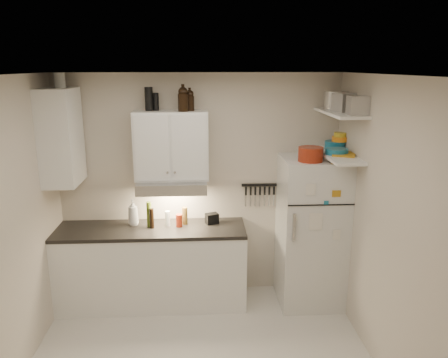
{
  "coord_description": "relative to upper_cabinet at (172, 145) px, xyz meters",
  "views": [
    {
      "loc": [
        0.01,
        -3.4,
        2.67
      ],
      "look_at": [
        0.25,
        0.9,
        1.55
      ],
      "focal_mm": 35.0,
      "sensor_mm": 36.0,
      "label": 1
    }
  ],
  "objects": [
    {
      "name": "base_cabinet",
      "position": [
        -0.25,
        -0.14,
        -1.39
      ],
      "size": [
        2.1,
        0.6,
        0.88
      ],
      "primitive_type": "cube",
      "color": "white",
      "rests_on": "floor"
    },
    {
      "name": "bowl_teal",
      "position": [
        1.8,
        -0.05,
        -0.01
      ],
      "size": [
        0.22,
        0.22,
        0.09
      ],
      "primitive_type": "cylinder",
      "color": "#186989",
      "rests_on": "shelf_lo"
    },
    {
      "name": "bowl_orange",
      "position": [
        1.85,
        -0.07,
        0.07
      ],
      "size": [
        0.18,
        0.18,
        0.05
      ],
      "primitive_type": "cylinder",
      "color": "orange",
      "rests_on": "bowl_teal"
    },
    {
      "name": "right_wall",
      "position": [
        1.91,
        -1.33,
        -0.53
      ],
      "size": [
        0.02,
        3.0,
        2.6
      ],
      "primitive_type": "cube",
      "color": "beige",
      "rests_on": "ground"
    },
    {
      "name": "thermos_b",
      "position": [
        -0.23,
        0.03,
        0.5
      ],
      "size": [
        0.1,
        0.1,
        0.25
      ],
      "primitive_type": "cylinder",
      "rotation": [
        0.0,
        0.0,
        -0.22
      ],
      "color": "black",
      "rests_on": "upper_cabinet"
    },
    {
      "name": "fridge",
      "position": [
        1.55,
        -0.18,
        -0.98
      ],
      "size": [
        0.7,
        0.68,
        1.7
      ],
      "primitive_type": "cube",
      "color": "silver",
      "rests_on": "floor"
    },
    {
      "name": "countertop",
      "position": [
        -0.25,
        -0.14,
        -0.93
      ],
      "size": [
        2.1,
        0.62,
        0.04
      ],
      "primitive_type": "cube",
      "color": "black",
      "rests_on": "base_cabinet"
    },
    {
      "name": "red_jar",
      "position": [
        0.06,
        -0.11,
        -0.83
      ],
      "size": [
        0.09,
        0.09,
        0.14
      ],
      "primitive_type": "cylinder",
      "rotation": [
        0.0,
        0.0,
        -0.31
      ],
      "color": "maroon",
      "rests_on": "countertop"
    },
    {
      "name": "shelf_hi",
      "position": [
        1.75,
        -0.31,
        0.38
      ],
      "size": [
        0.3,
        0.95,
        0.03
      ],
      "primitive_type": "cube",
      "color": "white",
      "rests_on": "right_wall"
    },
    {
      "name": "tin_b",
      "position": [
        1.81,
        -0.63,
        0.48
      ],
      "size": [
        0.19,
        0.19,
        0.18
      ],
      "primitive_type": "cube",
      "rotation": [
        0.0,
        0.0,
        -0.04
      ],
      "color": "#AAAAAD",
      "rests_on": "shelf_hi"
    },
    {
      "name": "knife_strip",
      "position": [
        1.0,
        0.15,
        -0.51
      ],
      "size": [
        0.42,
        0.02,
        0.03
      ],
      "primitive_type": "cube",
      "color": "black",
      "rests_on": "back_wall"
    },
    {
      "name": "stock_pot",
      "position": [
        1.78,
        -0.05,
        0.48
      ],
      "size": [
        0.31,
        0.31,
        0.19
      ],
      "primitive_type": "cylinder",
      "rotation": [
        0.0,
        0.0,
        -0.18
      ],
      "color": "silver",
      "rests_on": "shelf_hi"
    },
    {
      "name": "shelf_lo",
      "position": [
        1.75,
        -0.31,
        -0.07
      ],
      "size": [
        0.3,
        0.95,
        0.03
      ],
      "primitive_type": "cube",
      "color": "white",
      "rests_on": "right_wall"
    },
    {
      "name": "vinegar_bottle",
      "position": [
        -0.23,
        -0.13,
        -0.79
      ],
      "size": [
        0.06,
        0.06,
        0.23
      ],
      "primitive_type": "cylinder",
      "rotation": [
        0.0,
        0.0,
        0.35
      ],
      "color": "black",
      "rests_on": "countertop"
    },
    {
      "name": "upper_cabinet",
      "position": [
        0.0,
        0.0,
        0.0
      ],
      "size": [
        0.8,
        0.33,
        0.75
      ],
      "primitive_type": "cube",
      "color": "white",
      "rests_on": "back_wall"
    },
    {
      "name": "side_jar",
      "position": [
        -1.12,
        -0.06,
        0.7
      ],
      "size": [
        0.13,
        0.13,
        0.15
      ],
      "primitive_type": "cylinder",
      "rotation": [
        0.0,
        0.0,
        -0.15
      ],
      "color": "silver",
      "rests_on": "side_cabinet"
    },
    {
      "name": "bowl_yellow",
      "position": [
        1.85,
        -0.07,
        0.11
      ],
      "size": [
        0.14,
        0.14,
        0.04
      ],
      "primitive_type": "cylinder",
      "color": "gold",
      "rests_on": "bowl_orange"
    },
    {
      "name": "side_cabinet",
      "position": [
        -1.14,
        -0.14,
        0.12
      ],
      "size": [
        0.33,
        0.55,
        1.0
      ],
      "primitive_type": "cube",
      "color": "white",
      "rests_on": "left_wall"
    },
    {
      "name": "growler_b",
      "position": [
        0.21,
        0.01,
        0.49
      ],
      "size": [
        0.11,
        0.11,
        0.23
      ],
      "primitive_type": null,
      "rotation": [
        0.0,
        0.0,
        -0.2
      ],
      "color": "black",
      "rests_on": "upper_cabinet"
    },
    {
      "name": "left_wall",
      "position": [
        -1.31,
        -1.33,
        -0.53
      ],
      "size": [
        0.02,
        3.0,
        2.6
      ],
      "primitive_type": "cube",
      "color": "beige",
      "rests_on": "ground"
    },
    {
      "name": "caddy",
      "position": [
        0.43,
        -0.03,
        -0.85
      ],
      "size": [
        0.16,
        0.14,
        0.12
      ],
      "primitive_type": "cube",
      "rotation": [
        0.0,
        0.0,
        0.37
      ],
      "color": "black",
      "rests_on": "countertop"
    },
    {
      "name": "book_stack",
      "position": [
        1.8,
        -0.38,
        -0.08
      ],
      "size": [
        0.31,
        0.34,
        0.09
      ],
      "primitive_type": "cube",
      "rotation": [
        0.0,
        0.0,
        -0.42
      ],
      "color": "#BA7F17",
      "rests_on": "fridge"
    },
    {
      "name": "growler_a",
      "position": [
        0.14,
        -0.06,
        0.51
      ],
      "size": [
        0.15,
        0.15,
        0.26
      ],
      "primitive_type": null,
      "rotation": [
        0.0,
        0.0,
        -0.41
      ],
      "color": "black",
      "rests_on": "upper_cabinet"
    },
    {
      "name": "oil_bottle",
      "position": [
        -0.27,
        -0.09,
        -0.76
      ],
      "size": [
        0.06,
        0.06,
        0.29
      ],
      "primitive_type": "cylinder",
      "rotation": [
        0.0,
        0.0,
        0.04
      ],
      "color": "#475B16",
      "rests_on": "countertop"
    },
    {
      "name": "dutch_oven",
      "position": [
        1.46,
        -0.33,
        -0.05
      ],
      "size": [
        0.34,
        0.34,
        0.15
      ],
      "primitive_type": "cylinder",
      "rotation": [
        0.0,
        0.0,
        0.41
      ],
      "color": "maroon",
      "rests_on": "fridge"
    },
    {
      "name": "spice_jar",
      "position": [
        1.64,
        -0.31,
        -0.08
      ],
      "size": [
        0.06,
        0.06,
        0.09
      ],
      "primitive_type": "cylinder",
      "rotation": [
        0.0,
        0.0,
        -0.11
      ],
      "color": "silver",
      "rests_on": "fridge"
    },
    {
      "name": "back_wall",
      "position": [
        0.3,
        0.18,
        -0.53
      ],
      "size": [
        3.2,
        0.02,
        2.6
      ],
      "primitive_type": "cube",
      "color": "beige",
      "rests_on": "ground"
    },
    {
      "name": "tin_a",
      "position": [
        1.78,
        -0.31,
        0.48
      ],
      "size": [
        0.24,
        0.23,
        0.19
      ],
      "primitive_type": "cube",
      "rotation": [
        0.0,
        0.0,
        0.44
      ],
      "color": "#AAAAAD",
      "rests_on": "shelf_hi"
    },
    {
      "name": "range_hood",
      "position": [
        0.0,
        -0.06,
        -0.44
      ],
      "size": [
        0.76,
        0.46,
        0.12
      ],
      "primitive_type": "cube",
      "color": "silver",
      "rests_on": "back_wall"
    },
    {
      "name": "ceiling",
      "position": [
        0.3,
        -1.33,
        0.78
      ],
      "size": [
        3.2,
        3.0,
        0.02
      ],
      "primitive_type": "cube",
      "color": "silver",
      "rests_on": "ground"
    },
    {
      "name": "thermos_a",
      "position": [
        -0.16,
        0.05,
        0.47
      ],
      "size": [
        0.07,
        0.07,
        0.19
      ],
      "primitive_type": "cylinder",
      "rotation": [
        0.0,
        0.0,
        0.16
      ],
      "color": "black",
      "rests_on": "upper_cabinet"
    },
    {
      "name": "soap_bottle",
      "position": [
        -0.45,
        -0.02,
        -0.74
      ],
      "size": [
        0.15,
        0.15,
        0.33
      ],
      "primitive_type": "imported",
      "rotation": [
        0.0,
        0.0,
        0.14
      ],
      "color": "white",
      "rests_on": "countertop"
    },
    {
      "name": "clear_bottle",
      "position": [
        -0.06,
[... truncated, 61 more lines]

